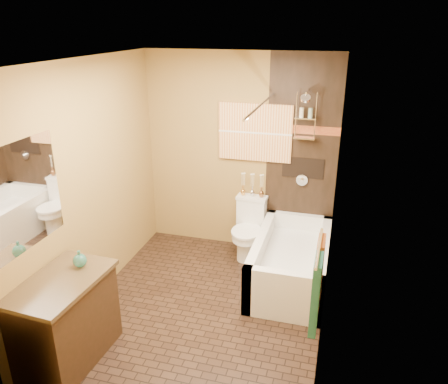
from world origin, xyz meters
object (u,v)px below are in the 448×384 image
(sunset_painting, at_px, (255,133))
(toilet, at_px, (248,228))
(bathtub, at_px, (291,265))
(vanity, at_px, (66,320))

(sunset_painting, bearing_deg, toilet, -90.00)
(sunset_painting, relative_size, bathtub, 0.60)
(bathtub, bearing_deg, sunset_painting, 129.61)
(bathtub, bearing_deg, toilet, 141.86)
(sunset_painting, bearing_deg, vanity, -114.53)
(sunset_painting, height_order, bathtub, sunset_painting)
(toilet, bearing_deg, vanity, -113.27)
(sunset_painting, xyz_separation_m, toilet, (-0.00, -0.25, -1.17))
(toilet, bearing_deg, bathtub, -34.45)
(vanity, bearing_deg, sunset_painting, 68.94)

